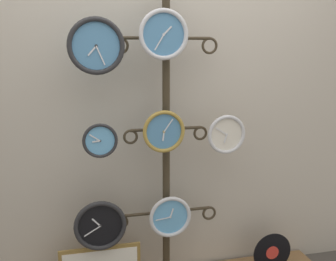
% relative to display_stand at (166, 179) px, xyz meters
% --- Properties ---
extents(shop_wall, '(4.40, 0.04, 2.80)m').
position_rel_display_stand_xyz_m(shop_wall, '(0.00, 0.16, 0.63)').
color(shop_wall, '#BCB2A3').
rests_on(shop_wall, ground_plane).
extents(display_stand, '(0.70, 0.37, 1.98)m').
position_rel_display_stand_xyz_m(display_stand, '(0.00, 0.00, 0.00)').
color(display_stand, '#382D1E').
rests_on(display_stand, ground_plane).
extents(clock_top_left, '(0.32, 0.04, 0.32)m').
position_rel_display_stand_xyz_m(clock_top_left, '(-0.43, -0.10, 0.85)').
color(clock_top_left, '#4C84B2').
extents(clock_top_center, '(0.29, 0.04, 0.29)m').
position_rel_display_stand_xyz_m(clock_top_center, '(-0.04, -0.11, 0.91)').
color(clock_top_center, '#4C84B2').
extents(clock_middle_left, '(0.21, 0.04, 0.21)m').
position_rel_display_stand_xyz_m(clock_middle_left, '(-0.42, -0.09, 0.30)').
color(clock_middle_left, '#60A8DB').
extents(clock_middle_center, '(0.26, 0.04, 0.26)m').
position_rel_display_stand_xyz_m(clock_middle_center, '(-0.04, -0.10, 0.34)').
color(clock_middle_center, '#4C84B2').
extents(clock_middle_right, '(0.25, 0.04, 0.25)m').
position_rel_display_stand_xyz_m(clock_middle_right, '(0.38, -0.08, 0.30)').
color(clock_middle_right, silver).
extents(clock_bottom_left, '(0.32, 0.04, 0.32)m').
position_rel_display_stand_xyz_m(clock_bottom_left, '(-0.44, -0.10, -0.23)').
color(clock_bottom_left, black).
extents(clock_bottom_center, '(0.28, 0.04, 0.28)m').
position_rel_display_stand_xyz_m(clock_bottom_center, '(0.01, -0.08, -0.22)').
color(clock_bottom_center, '#60A8DB').
extents(vinyl_record, '(0.28, 0.01, 0.28)m').
position_rel_display_stand_xyz_m(vinyl_record, '(0.74, -0.09, -0.57)').
color(vinyl_record, black).
rests_on(vinyl_record, low_shelf).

